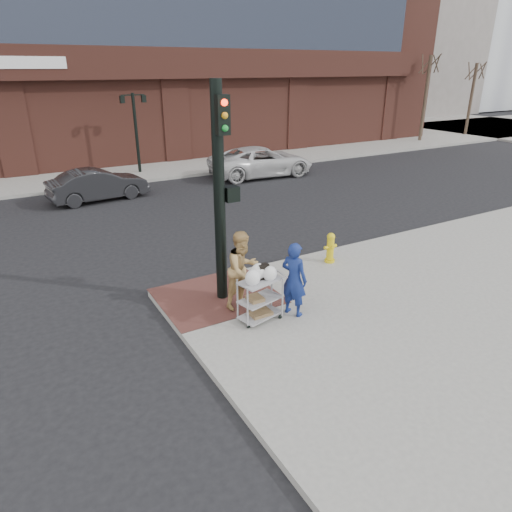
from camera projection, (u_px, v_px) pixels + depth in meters
ground at (256, 311)px, 10.83m from camera, size 220.00×220.00×0.00m
sidewalk_far at (201, 129)px, 42.17m from camera, size 65.00×36.00×0.15m
brick_curb_ramp at (217, 296)px, 11.21m from camera, size 2.80×2.40×0.01m
filler_block at (383, 35)px, 56.21m from camera, size 14.00×20.00×18.00m
bare_tree_a at (431, 53)px, 32.68m from camera, size 1.80×1.80×7.20m
bare_tree_b at (478, 61)px, 36.02m from camera, size 1.80×1.80×6.70m
lamp_post at (135, 124)px, 23.55m from camera, size 1.32×0.22×4.00m
traffic_signal_pole at (221, 190)px, 10.14m from camera, size 0.61×0.51×5.00m
woman_blue at (294, 279)px, 10.09m from camera, size 0.64×0.74×1.73m
pedestrian_tan at (243, 270)px, 10.43m from camera, size 1.06×0.92×1.84m
sedan_dark at (98, 185)px, 19.57m from camera, size 4.26×1.90×1.36m
minivan_white at (262, 162)px, 23.91m from camera, size 5.70×2.95×1.54m
utility_cart at (260, 296)px, 9.96m from camera, size 1.03×0.72×1.30m
fire_hydrant at (330, 247)px, 13.01m from camera, size 0.41×0.29×0.88m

